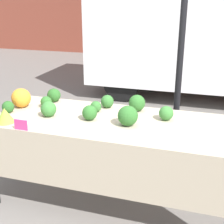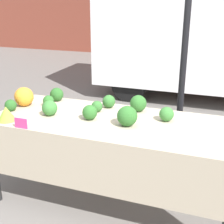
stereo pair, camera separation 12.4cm
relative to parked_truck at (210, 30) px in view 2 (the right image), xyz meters
The scene contains 17 objects.
ground_plane 4.20m from the parked_truck, 98.68° to the right, with size 40.00×40.00×0.00m, color slate.
tent_pole 3.05m from the parked_truck, 91.85° to the right, with size 0.07×0.07×2.74m.
parked_truck is the anchor object (origin of this frame).
market_table 4.09m from the parked_truck, 98.53° to the right, with size 2.25×0.91×0.86m.
orange_cauliflower 4.19m from the parked_truck, 112.50° to the right, with size 0.20×0.20×0.20m.
romanesco_head 4.55m from the parked_truck, 109.43° to the right, with size 0.17×0.17×0.13m.
broccoli_head_0 4.09m from the parked_truck, 101.34° to the right, with size 0.14×0.14×0.14m.
broccoli_head_1 3.87m from the parked_truck, 110.74° to the right, with size 0.15×0.15×0.15m.
broccoli_head_2 3.71m from the parked_truck, 101.74° to the right, with size 0.13×0.13×0.13m.
broccoli_head_3 4.21m from the parked_truck, 106.67° to the right, with size 0.15×0.15×0.15m.
broccoli_head_4 4.04m from the parked_truck, 109.69° to the right, with size 0.12×0.12×0.12m.
broccoli_head_5 4.38m from the parked_truck, 112.02° to the right, with size 0.12×0.12×0.12m.
broccoli_head_6 3.67m from the parked_truck, 96.91° to the right, with size 0.16×0.16×0.16m.
broccoli_head_7 3.88m from the parked_truck, 102.22° to the right, with size 0.11×0.11×0.11m.
broccoli_head_8 3.81m from the parked_truck, 91.92° to the right, with size 0.13×0.13×0.13m.
broccoli_head_9 4.05m from the parked_truck, 96.14° to the right, with size 0.18×0.18×0.18m.
price_sign 4.58m from the parked_truck, 106.23° to the right, with size 0.13×0.01×0.09m.
Camera 2 is at (0.90, -2.51, 1.92)m, focal length 50.00 mm.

